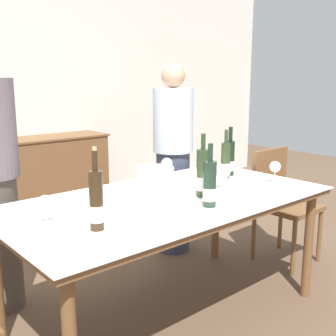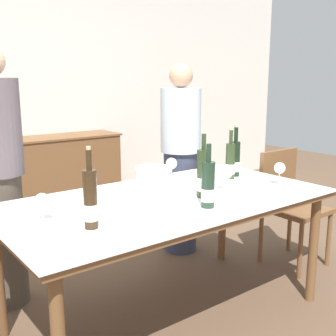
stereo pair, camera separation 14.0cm
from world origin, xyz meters
The scene contains 16 objects.
ground_plane centered at (0.00, 0.00, 0.00)m, with size 12.00×12.00×0.00m, color brown.
back_wall centered at (0.00, 2.62, 1.40)m, with size 8.00×0.10×2.80m.
sideboard_cabinet centered at (0.22, 2.33, 0.43)m, with size 1.51×0.46×0.86m.
dining_table centered at (0.00, 0.00, 0.70)m, with size 1.95×1.03×0.77m.
ice_bucket centered at (-0.15, -0.07, 0.88)m, with size 0.21×0.21×0.22m.
wine_bottle_0 centered at (0.06, -0.27, 0.89)m, with size 0.07×0.07×0.35m.
wine_bottle_1 centered at (0.64, 0.13, 0.89)m, with size 0.07×0.07×0.36m.
wine_bottle_2 centered at (0.18, -0.11, 0.90)m, with size 0.08×0.08×0.38m.
wine_bottle_3 centered at (0.73, 0.16, 0.89)m, with size 0.07×0.07×0.37m.
wine_bottle_4 centered at (-0.59, -0.18, 0.90)m, with size 0.07×0.07×0.39m.
wine_glass_0 centered at (0.77, -0.20, 0.88)m, with size 0.07×0.07×0.15m.
wine_glass_1 centered at (0.36, 0.42, 0.86)m, with size 0.08×0.08×0.14m.
wine_glass_2 centered at (-0.74, 0.04, 0.87)m, with size 0.07×0.07×0.14m.
wine_glass_3 centered at (0.39, -0.08, 0.88)m, with size 0.09×0.09×0.16m.
chair_right_end centered at (1.27, 0.08, 0.52)m, with size 0.42×0.42×0.90m.
person_guest_left centered at (0.73, 0.78, 0.79)m, with size 0.33×0.33×1.57m.
Camera 2 is at (-1.45, -1.88, 1.45)m, focal length 45.00 mm.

